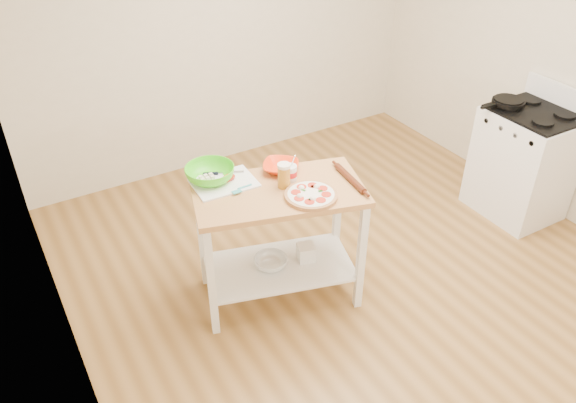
# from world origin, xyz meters

# --- Properties ---
(room_shell) EXTENTS (4.04, 4.54, 2.74)m
(room_shell) POSITION_xyz_m (0.00, 0.00, 1.35)
(room_shell) COLOR olive
(room_shell) RESTS_ON ground
(prep_island) EXTENTS (1.22, 0.88, 0.90)m
(prep_island) POSITION_xyz_m (-0.61, 0.21, 0.64)
(prep_island) COLOR tan
(prep_island) RESTS_ON ground
(gas_stove) EXTENTS (0.59, 0.69, 1.11)m
(gas_stove) POSITION_xyz_m (1.70, 0.09, 0.47)
(gas_stove) COLOR white
(gas_stove) RESTS_ON ground
(skillet) EXTENTS (0.41, 0.26, 0.03)m
(skillet) POSITION_xyz_m (1.58, 0.29, 0.98)
(skillet) COLOR black
(skillet) RESTS_ON gas_stove
(pizza) EXTENTS (0.34, 0.34, 0.05)m
(pizza) POSITION_xyz_m (-0.48, 0.02, 0.92)
(pizza) COLOR tan
(pizza) RESTS_ON prep_island
(cutting_board) EXTENTS (0.41, 0.32, 0.04)m
(cutting_board) POSITION_xyz_m (-0.88, 0.45, 0.91)
(cutting_board) COLOR white
(cutting_board) RESTS_ON prep_island
(spatula) EXTENTS (0.15, 0.05, 0.01)m
(spatula) POSITION_xyz_m (-0.82, 0.31, 0.92)
(spatula) COLOR teal
(spatula) RESTS_ON cutting_board
(knife) EXTENTS (0.26, 0.12, 0.01)m
(knife) POSITION_xyz_m (-0.87, 0.56, 0.92)
(knife) COLOR silver
(knife) RESTS_ON cutting_board
(orange_bowl) EXTENTS (0.33, 0.33, 0.06)m
(orange_bowl) POSITION_xyz_m (-0.48, 0.40, 0.93)
(orange_bowl) COLOR #FF3D11
(orange_bowl) RESTS_ON prep_island
(green_bowl) EXTENTS (0.45, 0.45, 0.10)m
(green_bowl) POSITION_xyz_m (-0.94, 0.53, 0.95)
(green_bowl) COLOR #47DD1B
(green_bowl) RESTS_ON prep_island
(beer_pint) EXTENTS (0.08, 0.08, 0.17)m
(beer_pint) POSITION_xyz_m (-0.56, 0.21, 0.99)
(beer_pint) COLOR #B37821
(beer_pint) RESTS_ON prep_island
(yogurt_tub) EXTENTS (0.09, 0.09, 0.19)m
(yogurt_tub) POSITION_xyz_m (-0.49, 0.26, 0.95)
(yogurt_tub) COLOR white
(yogurt_tub) RESTS_ON prep_island
(rolling_pin) EXTENTS (0.08, 0.36, 0.04)m
(rolling_pin) POSITION_xyz_m (-0.15, 0.05, 0.92)
(rolling_pin) COLOR #552513
(rolling_pin) RESTS_ON prep_island
(shelf_glass_bowl) EXTENTS (0.30, 0.30, 0.07)m
(shelf_glass_bowl) POSITION_xyz_m (-0.66, 0.23, 0.30)
(shelf_glass_bowl) COLOR silver
(shelf_glass_bowl) RESTS_ON prep_island
(shelf_bin) EXTENTS (0.15, 0.15, 0.12)m
(shelf_bin) POSITION_xyz_m (-0.41, 0.17, 0.32)
(shelf_bin) COLOR white
(shelf_bin) RESTS_ON prep_island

